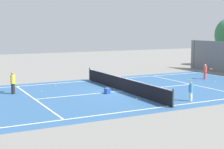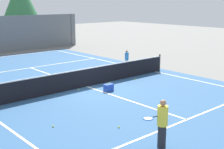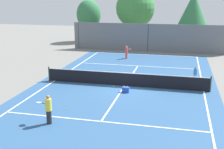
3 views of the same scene
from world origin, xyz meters
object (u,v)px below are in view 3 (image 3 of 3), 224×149
tennis_ball_6 (119,59)px  tennis_ball_7 (121,62)px  tennis_ball_3 (153,86)px  tennis_ball_4 (49,97)px  player_1 (127,52)px  tennis_ball_0 (157,85)px  tennis_ball_5 (141,60)px  tennis_ball_8 (65,109)px  ball_crate (126,90)px  tennis_ball_9 (55,81)px  tennis_ball_11 (120,61)px  tennis_ball_2 (120,65)px  tennis_ball_13 (167,91)px  player_2 (48,109)px  player_0 (195,74)px  tennis_ball_12 (114,86)px

tennis_ball_6 → tennis_ball_7: (0.47, -1.26, 0.00)m
tennis_ball_3 → tennis_ball_4: size_ratio=1.00×
player_1 → tennis_ball_0: (3.94, -8.76, -0.66)m
tennis_ball_5 → tennis_ball_8: size_ratio=1.00×
tennis_ball_8 → ball_crate: bearing=53.8°
tennis_ball_9 → player_1: bearing=68.2°
tennis_ball_5 → tennis_ball_11: 2.17m
tennis_ball_4 → tennis_ball_11: same height
tennis_ball_0 → tennis_ball_2: bearing=124.4°
tennis_ball_8 → tennis_ball_13: (5.53, 4.59, 0.00)m
tennis_ball_13 → player_2: bearing=-130.2°
tennis_ball_5 → tennis_ball_2: bearing=-119.4°
tennis_ball_2 → tennis_ball_5: size_ratio=1.00×
tennis_ball_0 → tennis_ball_11: 8.61m
tennis_ball_0 → tennis_ball_9: (-7.72, -0.68, 0.00)m
tennis_ball_8 → tennis_ball_2: bearing=85.9°
tennis_ball_9 → tennis_ball_11: size_ratio=1.00×
player_0 → tennis_ball_12: (-5.70, -2.40, -0.59)m
player_2 → tennis_ball_2: size_ratio=23.34×
tennis_ball_8 → tennis_ball_11: (0.46, 13.31, 0.00)m
player_1 → tennis_ball_3: size_ratio=20.30×
ball_crate → tennis_ball_3: bearing=45.2°
player_2 → tennis_ball_13: (5.57, 6.59, -0.76)m
tennis_ball_0 → tennis_ball_7: size_ratio=1.00×
tennis_ball_11 → tennis_ball_5: bearing=28.5°
ball_crate → tennis_ball_11: size_ratio=7.08×
tennis_ball_8 → tennis_ball_9: 5.96m
tennis_ball_2 → tennis_ball_12: bearing=-82.3°
tennis_ball_0 → tennis_ball_3: (-0.29, -0.33, 0.00)m
tennis_ball_4 → tennis_ball_8: same height
tennis_ball_4 → tennis_ball_8: bearing=-42.8°
tennis_ball_3 → tennis_ball_4: bearing=-147.8°
tennis_ball_3 → tennis_ball_8: same height
tennis_ball_0 → tennis_ball_9: bearing=-175.0°
player_1 → tennis_ball_9: bearing=-111.8°
tennis_ball_6 → tennis_ball_13: (5.40, -9.54, 0.00)m
tennis_ball_4 → tennis_ball_12: size_ratio=1.00×
player_0 → tennis_ball_11: bearing=139.5°
player_2 → tennis_ball_4: size_ratio=23.34×
tennis_ball_13 → tennis_ball_5: bearing=107.9°
tennis_ball_11 → tennis_ball_13: 10.08m
tennis_ball_11 → tennis_ball_2: bearing=-77.6°
player_0 → tennis_ball_0: bearing=-150.9°
tennis_ball_0 → tennis_ball_7: (-4.19, 7.00, 0.00)m
player_0 → tennis_ball_8: bearing=-135.4°
player_2 → tennis_ball_9: bearing=111.9°
tennis_ball_2 → tennis_ball_9: 7.46m
ball_crate → player_0: bearing=37.1°
tennis_ball_5 → tennis_ball_6: 2.25m
tennis_ball_7 → tennis_ball_13: bearing=-59.2°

